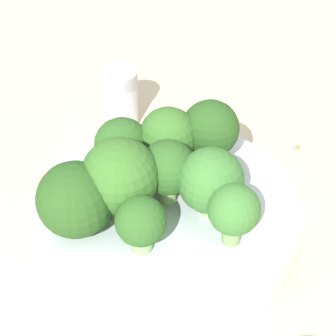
{
  "coord_description": "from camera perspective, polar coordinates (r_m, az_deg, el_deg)",
  "views": [
    {
      "loc": [
        0.31,
        -0.06,
        0.36
      ],
      "look_at": [
        0.0,
        0.0,
        0.08
      ],
      "focal_mm": 60.0,
      "sensor_mm": 36.0,
      "label": 1
    }
  ],
  "objects": [
    {
      "name": "ground_plane",
      "position": [
        0.48,
        0.0,
        -7.63
      ],
      "size": [
        3.0,
        3.0,
        0.0
      ],
      "primitive_type": "plane",
      "color": "beige"
    },
    {
      "name": "bowl",
      "position": [
        0.46,
        0.0,
        -5.56
      ],
      "size": [
        0.21,
        0.21,
        0.05
      ],
      "primitive_type": "cylinder",
      "color": "silver",
      "rests_on": "ground_plane"
    },
    {
      "name": "broccoli_floret_0",
      "position": [
        0.45,
        -4.68,
        2.18
      ],
      "size": [
        0.05,
        0.05,
        0.05
      ],
      "color": "#8EB770",
      "rests_on": "bowl"
    },
    {
      "name": "broccoli_floret_1",
      "position": [
        0.41,
        -4.9,
        -0.91
      ],
      "size": [
        0.06,
        0.06,
        0.07
      ],
      "color": "#84AD66",
      "rests_on": "bowl"
    },
    {
      "name": "broccoli_floret_2",
      "position": [
        0.45,
        0.02,
        3.15
      ],
      "size": [
        0.05,
        0.05,
        0.06
      ],
      "color": "#7A9E5B",
      "rests_on": "bowl"
    },
    {
      "name": "broccoli_floret_3",
      "position": [
        0.39,
        6.71,
        -4.37
      ],
      "size": [
        0.04,
        0.04,
        0.05
      ],
      "color": "#7A9E5B",
      "rests_on": "bowl"
    },
    {
      "name": "broccoli_floret_4",
      "position": [
        0.42,
        0.48,
        0.22
      ],
      "size": [
        0.04,
        0.04,
        0.06
      ],
      "color": "#8EB770",
      "rests_on": "bowl"
    },
    {
      "name": "broccoli_floret_5",
      "position": [
        0.46,
        4.31,
        3.88
      ],
      "size": [
        0.05,
        0.05,
        0.06
      ],
      "color": "#84AD66",
      "rests_on": "bowl"
    },
    {
      "name": "broccoli_floret_6",
      "position": [
        0.39,
        -2.78,
        -5.57
      ],
      "size": [
        0.04,
        0.04,
        0.05
      ],
      "color": "#8EB770",
      "rests_on": "bowl"
    },
    {
      "name": "broccoli_floret_7",
      "position": [
        0.41,
        -9.39,
        -3.22
      ],
      "size": [
        0.06,
        0.06,
        0.06
      ],
      "color": "#8EB770",
      "rests_on": "bowl"
    },
    {
      "name": "broccoli_floret_8",
      "position": [
        0.41,
        4.34,
        -1.33
      ],
      "size": [
        0.05,
        0.05,
        0.06
      ],
      "color": "#8EB770",
      "rests_on": "bowl"
    },
    {
      "name": "pepper_shaker",
      "position": [
        0.59,
        -4.85,
        7.12
      ],
      "size": [
        0.04,
        0.04,
        0.06
      ],
      "color": "silver",
      "rests_on": "ground_plane"
    },
    {
      "name": "almond_crumb_0",
      "position": [
        0.59,
        13.0,
        2.11
      ],
      "size": [
        0.01,
        0.01,
        0.01
      ],
      "primitive_type": "cube",
      "rotation": [
        0.0,
        0.0,
        5.66
      ],
      "color": "#AD7F4C",
      "rests_on": "ground_plane"
    }
  ]
}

